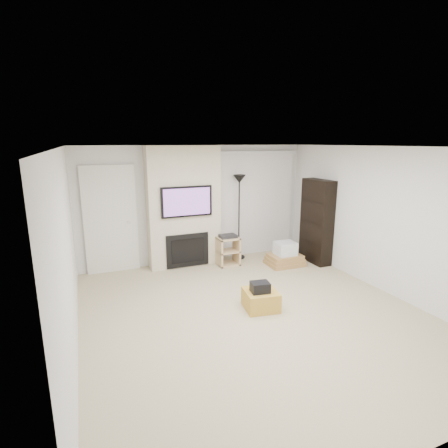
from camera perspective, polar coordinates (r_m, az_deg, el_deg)
name	(u,v)px	position (r m, az deg, el deg)	size (l,w,h in m)	color
floor	(254,313)	(5.55, 4.86, -14.34)	(5.00, 5.50, 0.00)	tan
ceiling	(257,147)	(4.92, 5.45, 12.43)	(5.00, 5.50, 0.00)	white
wall_back	(197,204)	(7.58, -4.46, 3.23)	(5.00, 2.50, 0.00)	silver
wall_front	(426,324)	(3.09, 30.06, -13.92)	(5.00, 2.50, 0.00)	silver
wall_left	(68,256)	(4.56, -24.13, -4.73)	(5.50, 2.50, 0.00)	silver
wall_right	(385,220)	(6.60, 24.80, 0.52)	(5.50, 2.50, 0.00)	silver
hvac_vent	(256,146)	(5.81, 5.28, 12.53)	(0.35, 0.18, 0.01)	silver
ottoman	(261,300)	(5.64, 6.01, -12.17)	(0.50, 0.50, 0.30)	gold
black_bag	(260,287)	(5.50, 5.91, -10.22)	(0.28, 0.22, 0.16)	black
fireplace_wall	(184,208)	(7.28, -6.57, 2.66)	(1.50, 0.47, 2.50)	beige
entry_door	(111,220)	(7.25, -18.00, 0.57)	(1.02, 0.11, 2.14)	silver
vertical_blinds	(256,200)	(8.06, 5.18, 3.99)	(1.98, 0.10, 2.37)	silver
floor_lamp	(239,193)	(7.63, 2.50, 5.05)	(0.28, 0.28, 1.88)	black
av_stand	(228,249)	(7.44, 0.64, -4.10)	(0.45, 0.38, 0.66)	#D7B37E
box_stack	(285,256)	(7.58, 9.92, -5.21)	(0.76, 0.58, 0.50)	#A97C45
bookshelf	(317,221)	(7.76, 14.89, 0.42)	(0.30, 0.80, 1.80)	black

